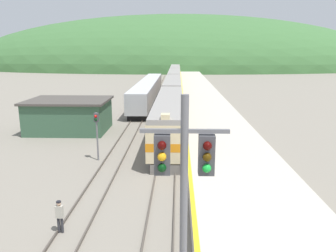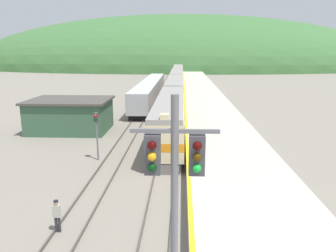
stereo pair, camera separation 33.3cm
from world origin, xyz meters
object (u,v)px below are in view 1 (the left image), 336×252
at_px(carriage_second, 173,90).
at_px(siding_train, 148,91).
at_px(signal_post_siding, 97,126).
at_px(signal_mast_main, 184,200).
at_px(express_train_lead_car, 169,116).
at_px(track_worker, 60,215).
at_px(carriage_fourth, 175,72).
at_px(carriage_third, 174,79).

xyz_separation_m(carriage_second, siding_train, (-4.39, 2.03, -0.39)).
bearing_deg(signal_post_siding, signal_mast_main, -69.33).
bearing_deg(carriage_second, signal_mast_main, -88.74).
height_order(express_train_lead_car, carriage_second, express_train_lead_car).
height_order(signal_mast_main, track_worker, signal_mast_main).
bearing_deg(signal_mast_main, carriage_fourth, 90.65).
bearing_deg(express_train_lead_car, siding_train, 100.10).
bearing_deg(express_train_lead_car, signal_post_siding, -127.36).
relative_size(carriage_second, carriage_third, 1.00).
distance_m(carriage_third, signal_mast_main, 70.31).
height_order(express_train_lead_car, signal_post_siding, express_train_lead_car).
relative_size(carriage_second, signal_mast_main, 2.69).
distance_m(carriage_second, track_worker, 41.42).
xyz_separation_m(carriage_third, carriage_fourth, (0.00, 22.24, 0.00)).
height_order(carriage_second, signal_mast_main, signal_mast_main).
height_order(express_train_lead_car, track_worker, express_train_lead_car).
distance_m(siding_train, track_worker, 43.15).
distance_m(express_train_lead_car, siding_train, 25.06).
bearing_deg(express_train_lead_car, carriage_third, 90.00).
distance_m(express_train_lead_car, carriage_second, 22.64).
distance_m(express_train_lead_car, carriage_third, 44.88).
distance_m(carriage_second, siding_train, 4.85).
relative_size(siding_train, track_worker, 20.61).
bearing_deg(siding_train, carriage_second, -24.80).
bearing_deg(carriage_second, siding_train, 155.20).
bearing_deg(track_worker, signal_mast_main, -48.92).
bearing_deg(carriage_fourth, carriage_third, -90.00).
height_order(carriage_fourth, signal_mast_main, signal_mast_main).
distance_m(siding_train, signal_post_siding, 32.18).
bearing_deg(carriage_fourth, siding_train, -95.91).
bearing_deg(carriage_fourth, track_worker, -93.31).
distance_m(carriage_third, track_worker, 63.55).
distance_m(express_train_lead_car, carriage_fourth, 67.12).
xyz_separation_m(signal_mast_main, track_worker, (-6.01, 6.89, -4.24)).
height_order(signal_post_siding, track_worker, signal_post_siding).
bearing_deg(track_worker, express_train_lead_car, 74.98).
relative_size(signal_post_siding, track_worker, 2.36).
bearing_deg(signal_post_siding, express_train_lead_car, 52.64).
height_order(carriage_second, siding_train, carriage_second).
distance_m(carriage_second, signal_mast_main, 48.10).
relative_size(carriage_third, track_worker, 12.48).
height_order(carriage_fourth, track_worker, carriage_fourth).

